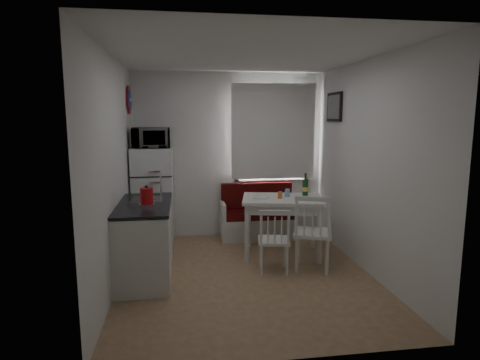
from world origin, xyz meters
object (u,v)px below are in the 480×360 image
(bench, at_px, (258,220))
(microwave, at_px, (151,138))
(chair_right, at_px, (316,225))
(wine_bottle, at_px, (305,184))
(kitchen_counter, at_px, (145,240))
(kettle, at_px, (147,196))
(dining_table, at_px, (282,204))
(chair_left, at_px, (275,234))
(fridge, at_px, (153,197))

(bench, distance_m, microwave, 2.09)
(chair_right, xyz_separation_m, wine_bottle, (0.10, 0.77, 0.37))
(kitchen_counter, relative_size, kettle, 5.62)
(bench, distance_m, dining_table, 0.96)
(chair_left, height_order, kettle, kettle)
(kitchen_counter, distance_m, chair_left, 1.57)
(kettle, height_order, wine_bottle, kettle)
(chair_left, bearing_deg, fridge, 147.49)
(kitchen_counter, xyz_separation_m, chair_left, (1.56, -0.14, 0.05))
(chair_left, bearing_deg, kettle, -169.32)
(bench, distance_m, chair_right, 1.60)
(bench, xyz_separation_m, chair_right, (0.43, -1.51, 0.32))
(bench, relative_size, wine_bottle, 3.76)
(chair_left, xyz_separation_m, fridge, (-1.54, 1.39, 0.23))
(kitchen_counter, relative_size, fridge, 0.90)
(bench, xyz_separation_m, chair_left, (-0.07, -1.50, 0.22))
(bench, bearing_deg, chair_left, -92.76)
(fridge, relative_size, kettle, 6.23)
(wine_bottle, bearing_deg, fridge, 163.52)
(bench, xyz_separation_m, fridge, (-1.61, -0.11, 0.45))
(kettle, bearing_deg, microwave, 91.26)
(microwave, xyz_separation_m, kettle, (0.03, -1.37, -0.59))
(microwave, relative_size, kettle, 2.25)
(chair_right, bearing_deg, fridge, 165.73)
(wine_bottle, bearing_deg, dining_table, -164.05)
(dining_table, distance_m, chair_right, 0.73)
(chair_left, bearing_deg, bench, 96.71)
(kitchen_counter, bearing_deg, chair_left, -5.23)
(chair_right, height_order, fridge, fridge)
(fridge, height_order, kettle, fridge)
(kettle, bearing_deg, dining_table, 21.27)
(chair_left, relative_size, wine_bottle, 1.37)
(chair_left, distance_m, wine_bottle, 1.07)
(kitchen_counter, bearing_deg, fridge, 89.10)
(chair_right, bearing_deg, dining_table, 130.69)
(kitchen_counter, bearing_deg, dining_table, 15.75)
(bench, xyz_separation_m, dining_table, (0.18, -0.84, 0.44))
(dining_table, distance_m, fridge, 1.94)
(dining_table, relative_size, chair_right, 2.09)
(microwave, xyz_separation_m, wine_bottle, (2.14, -0.58, -0.64))
(dining_table, xyz_separation_m, wine_bottle, (0.35, 0.10, 0.25))
(dining_table, bearing_deg, bench, 113.32)
(dining_table, height_order, wine_bottle, wine_bottle)
(chair_left, relative_size, kettle, 1.86)
(bench, relative_size, microwave, 2.27)
(fridge, distance_m, microwave, 0.88)
(dining_table, relative_size, microwave, 2.29)
(chair_right, relative_size, wine_bottle, 1.81)
(chair_left, bearing_deg, chair_right, 7.61)
(chair_left, xyz_separation_m, microwave, (-1.54, 1.34, 1.11))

